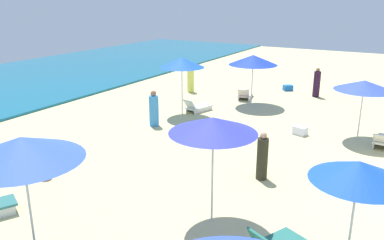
# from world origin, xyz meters

# --- Properties ---
(umbrella_1) EXTENTS (2.02, 2.02, 2.66)m
(umbrella_1) POSITION_xyz_m (3.09, 10.27, 2.43)
(umbrella_1) COLOR silver
(umbrella_1) RESTS_ON ground_plane
(lounge_chair_1_0) EXTENTS (1.58, 0.97, 0.67)m
(lounge_chair_1_0) POSITION_xyz_m (3.90, 9.92, 0.23)
(lounge_chair_1_0) COLOR silver
(lounge_chair_1_0) RESTS_ON ground_plane
(umbrella_2) EXTENTS (2.15, 2.15, 2.31)m
(umbrella_2) POSITION_xyz_m (3.62, 2.72, 2.12)
(umbrella_2) COLOR silver
(umbrella_2) RESTS_ON ground_plane
(lounge_chair_2_0) EXTENTS (1.43, 0.67, 0.66)m
(lounge_chair_2_0) POSITION_xyz_m (3.21, 1.80, 0.26)
(lounge_chair_2_0) COLOR silver
(lounge_chair_2_0) RESTS_ON ground_plane
(umbrella_3) EXTENTS (2.05, 2.05, 2.65)m
(umbrella_3) POSITION_xyz_m (-4.30, 4.92, 2.46)
(umbrella_3) COLOR silver
(umbrella_3) RESTS_ON ground_plane
(umbrella_4) EXTENTS (1.88, 1.88, 2.25)m
(umbrella_4) POSITION_xyz_m (-4.27, 1.79, 2.04)
(umbrella_4) COLOR silver
(umbrella_4) RESTS_ON ground_plane
(umbrella_6) EXTENTS (2.39, 2.39, 2.53)m
(umbrella_6) POSITION_xyz_m (6.32, 8.16, 2.28)
(umbrella_6) COLOR silver
(umbrella_6) RESTS_ON ground_plane
(lounge_chair_6_0) EXTENTS (1.61, 0.92, 0.66)m
(lounge_chair_6_0) POSITION_xyz_m (7.38, 8.92, 0.23)
(lounge_chair_6_0) COLOR silver
(lounge_chair_6_0) RESTS_ON ground_plane
(umbrella_7) EXTENTS (2.45, 2.45, 2.62)m
(umbrella_7) POSITION_xyz_m (-7.29, 7.64, 2.38)
(umbrella_7) COLOR silver
(umbrella_7) RESTS_ON ground_plane
(beachgoer_1) EXTENTS (0.51, 0.51, 1.60)m
(beachgoer_1) POSITION_xyz_m (9.71, 5.75, 0.74)
(beachgoer_1) COLOR #2C142E
(beachgoer_1) RESTS_ON ground_plane
(beachgoer_2) EXTENTS (0.55, 0.55, 1.56)m
(beachgoer_2) POSITION_xyz_m (7.26, 12.25, 0.72)
(beachgoer_2) COLOR #DFE45A
(beachgoer_2) RESTS_ON ground_plane
(beachgoer_3) EXTENTS (0.53, 0.53, 1.53)m
(beachgoer_3) POSITION_xyz_m (1.12, 10.46, 0.70)
(beachgoer_3) COLOR #3A8CD8
(beachgoer_3) RESTS_ON ground_plane
(beachgoer_4) EXTENTS (0.47, 0.47, 1.49)m
(beachgoer_4) POSITION_xyz_m (-1.46, 4.70, 0.69)
(beachgoer_4) COLOR #2E2A1D
(beachgoer_4) RESTS_ON ground_plane
(beach_ball_0) EXTENTS (0.36, 0.36, 0.36)m
(beach_ball_0) POSITION_xyz_m (-4.72, 10.34, 0.18)
(beach_ball_0) COLOR red
(beach_ball_0) RESTS_ON ground_plane
(cooler_box_1) EXTENTS (0.50, 0.60, 0.33)m
(cooler_box_1) POSITION_xyz_m (3.08, 4.78, 0.17)
(cooler_box_1) COLOR white
(cooler_box_1) RESTS_ON ground_plane
(cooler_box_2) EXTENTS (0.61, 0.64, 0.32)m
(cooler_box_2) POSITION_xyz_m (10.41, 7.51, 0.16)
(cooler_box_2) COLOR blue
(cooler_box_2) RESTS_ON ground_plane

